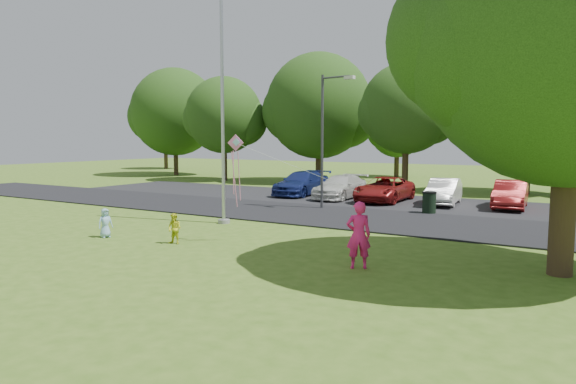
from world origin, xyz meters
The scene contains 14 objects.
ground centered at (0.00, 0.00, 0.00)m, with size 120.00×120.00×0.00m, color #41651A.
park_road centered at (0.00, 9.00, 0.03)m, with size 60.00×6.00×0.06m, color black.
parking_strip centered at (0.00, 15.50, 0.03)m, with size 42.00×7.00×0.06m, color black.
flagpole centered at (-3.50, 5.00, 4.17)m, with size 0.50×0.50×10.00m.
street_lamp centered at (-1.74, 11.00, 4.00)m, with size 1.87×0.44×6.65m.
trash_can centered at (3.15, 12.02, 0.53)m, with size 0.66×0.66×1.05m.
big_tree centered at (8.96, 2.85, 6.06)m, with size 8.71×7.92×10.19m.
tree_row centered at (1.59, 24.23, 5.71)m, with size 64.35×11.94×10.88m.
horizon_trees centered at (4.06, 33.88, 4.30)m, with size 77.46×7.20×7.02m.
parked_cars centered at (-0.79, 15.48, 0.75)m, with size 13.92×5.49×1.45m.
woman centered at (4.31, 0.89, 0.92)m, with size 0.67×0.44×1.84m, color #FF217C.
child_yellow centered at (-2.27, 0.75, 0.52)m, with size 0.50×0.39×1.03m, color #CED221.
child_blue centered at (-5.21, 0.34, 0.52)m, with size 0.51×0.33×1.05m, color #8CBBD7.
kite centered at (-0.50, 1.95, 2.92)m, with size 5.20×1.35×2.46m.
Camera 1 is at (9.69, -11.85, 3.51)m, focal length 32.00 mm.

